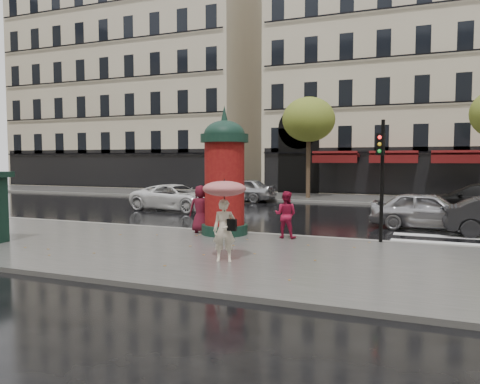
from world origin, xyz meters
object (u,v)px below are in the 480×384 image
at_px(man_burgundy, 201,209).
at_px(morris_column, 224,173).
at_px(woman_umbrella, 224,207).
at_px(traffic_light, 381,168).
at_px(woman_red, 286,215).
at_px(car_silver, 428,211).
at_px(car_black, 476,200).
at_px(car_far_silver, 240,190).
at_px(car_white, 176,197).

relative_size(man_burgundy, morris_column, 0.38).
xyz_separation_m(woman_umbrella, traffic_light, (3.30, 4.19, 0.89)).
distance_m(woman_red, car_silver, 6.14).
relative_size(morris_column, car_silver, 1.03).
distance_m(woman_umbrella, traffic_light, 5.40).
relative_size(woman_umbrella, woman_red, 1.37).
bearing_deg(woman_umbrella, woman_red, 83.75).
bearing_deg(woman_umbrella, traffic_light, 51.79).
bearing_deg(car_black, woman_umbrella, -19.27).
relative_size(woman_umbrella, car_black, 0.39).
bearing_deg(woman_red, car_far_silver, -60.87).
xyz_separation_m(woman_red, car_white, (-7.83, 6.69, -0.20)).
height_order(man_burgundy, traffic_light, traffic_light).
bearing_deg(car_far_silver, woman_red, 28.07).
height_order(woman_umbrella, man_burgundy, woman_umbrella).
bearing_deg(car_silver, morris_column, 130.81).
xyz_separation_m(morris_column, car_silver, (6.35, 4.46, -1.46)).
bearing_deg(woman_red, car_black, -122.17).
distance_m(woman_red, car_white, 10.30).
xyz_separation_m(morris_column, car_black, (8.36, 9.41, -1.41)).
bearing_deg(woman_umbrella, car_white, 125.07).
xyz_separation_m(man_burgundy, car_black, (9.25, 9.41, -0.17)).
relative_size(car_silver, car_black, 0.79).
bearing_deg(car_white, car_silver, -93.86).
distance_m(traffic_light, car_white, 12.56).
xyz_separation_m(woman_red, morris_column, (-2.14, 0.00, 1.30)).
height_order(woman_umbrella, car_silver, woman_umbrella).
bearing_deg(morris_column, woman_umbrella, -66.06).
bearing_deg(morris_column, man_burgundy, 180.00).
bearing_deg(car_white, woman_red, -123.91).
bearing_deg(car_white, car_black, -72.43).
distance_m(car_silver, car_far_silver, 13.58).
bearing_deg(morris_column, car_black, 48.39).
xyz_separation_m(woman_umbrella, man_burgundy, (-2.61, 3.86, -0.54)).
height_order(car_silver, car_white, car_silver).
height_order(woman_umbrella, traffic_light, traffic_light).
bearing_deg(woman_umbrella, morris_column, 113.94).
distance_m(woman_umbrella, car_black, 14.86).
height_order(man_burgundy, car_white, man_burgundy).
bearing_deg(traffic_light, car_far_silver, 127.83).
xyz_separation_m(woman_red, car_silver, (4.22, 4.46, -0.16)).
height_order(car_silver, car_black, car_black).
bearing_deg(car_white, traffic_light, -114.11).
distance_m(morris_column, car_far_silver, 13.46).
bearing_deg(car_white, morris_column, -133.00).
bearing_deg(car_far_silver, man_burgundy, 16.28).
height_order(morris_column, car_white, morris_column).
xyz_separation_m(woman_umbrella, morris_column, (-1.71, 3.86, 0.70)).
distance_m(woman_umbrella, morris_column, 4.28).
xyz_separation_m(woman_umbrella, car_black, (6.64, 13.27, -0.71)).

